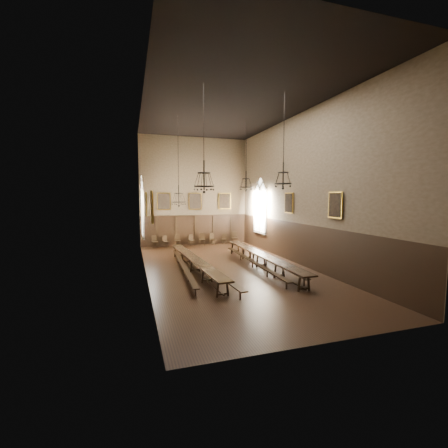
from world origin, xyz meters
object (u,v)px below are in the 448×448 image
chair_3 (192,242)px  chandelier_front_left (204,180)px  chair_7 (235,240)px  chair_5 (213,241)px  chair_1 (166,243)px  bench_right_outer (266,261)px  table_left (195,265)px  chair_0 (155,244)px  chair_6 (224,241)px  chandelier_back_right (246,183)px  chandelier_front_right (283,177)px  table_right (261,260)px  chair_2 (178,243)px  chandelier_back_left (179,196)px  bench_left_inner (203,266)px  chair_4 (202,242)px  bench_right_inner (252,263)px  bench_left_outer (183,267)px

chair_3 → chandelier_front_left: 12.34m
chair_7 → chair_5: bearing=-173.2°
chair_1 → chair_7: 5.96m
bench_right_outer → chair_3: 8.85m
table_left → chair_1: (-0.62, 8.68, -0.09)m
chair_0 → chair_7: bearing=-15.4°
chair_6 → chandelier_back_right: (-0.33, -5.91, 4.75)m
chair_6 → chandelier_front_right: chandelier_front_right is taller
table_right → bench_right_outer: size_ratio=1.12×
chair_2 → chandelier_back_left: bearing=-103.3°
bench_right_outer → chair_6: size_ratio=10.73×
chair_1 → chair_3: bearing=-20.4°
chair_1 → chandelier_front_right: size_ratio=0.21×
bench_left_inner → table_left: bearing=-179.6°
chair_2 → chandelier_front_right: bearing=-79.2°
chair_1 → chair_7: chair_7 is taller
table_left → table_right: table_right is taller
table_left → chandelier_front_left: bearing=-92.5°
chair_4 → chair_1: bearing=-167.9°
chandelier_front_left → chair_7: bearing=64.3°
chair_3 → chandelier_front_left: chandelier_front_left is taller
table_left → chair_7: (5.34, 8.63, -0.06)m
chair_3 → chair_5: 1.82m
chair_1 → chandelier_back_right: chandelier_back_right is taller
chair_6 → chandelier_back_right: bearing=-73.9°
table_right → bench_right_inner: 0.54m
bench_left_inner → chair_3: chair_3 is taller
chair_0 → chair_5: size_ratio=1.00×
chair_6 → table_right: bearing=-73.8°
table_right → chair_0: bearing=122.1°
table_left → bench_left_inner: table_left is taller
bench_right_outer → chandelier_front_left: 7.09m
bench_left_outer → bench_right_outer: bench_right_outer is taller
bench_left_inner → chair_0: chair_0 is taller
chair_6 → bench_right_inner: bearing=-77.2°
chandelier_front_left → chair_4: bearing=77.4°
chair_2 → chair_0: bearing=174.7°
bench_right_inner → bench_right_outer: bench_right_outer is taller
bench_right_inner → chair_2: chair_2 is taller
bench_left_outer → bench_left_inner: size_ratio=0.85×
table_left → chair_5: size_ratio=9.97×
chair_0 → chair_1: size_ratio=1.02×
table_right → chandelier_front_left: size_ratio=2.25×
bench_left_inner → chandelier_front_left: (-0.58, -2.74, 4.55)m
bench_left_inner → table_right: bearing=-0.5°
chair_1 → chair_2: bearing=-23.4°
bench_left_outer → chair_0: (-0.88, 8.25, 0.03)m
chair_4 → bench_left_outer: bearing=-96.2°
table_left → bench_left_outer: (-0.60, 0.33, -0.11)m
bench_right_inner → chair_1: (-4.01, 8.70, 0.02)m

